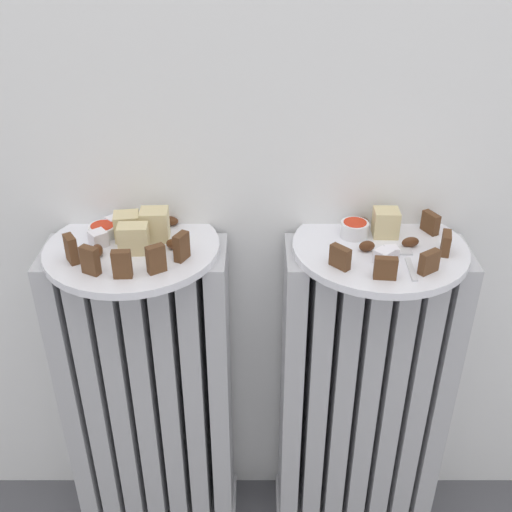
{
  "coord_description": "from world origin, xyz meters",
  "views": [
    {
      "loc": [
        -0.0,
        -0.54,
        1.09
      ],
      "look_at": [
        0.0,
        0.28,
        0.61
      ],
      "focal_mm": 42.76,
      "sensor_mm": 36.0,
      "label": 1
    }
  ],
  "objects": [
    {
      "name": "radiator_left",
      "position": [
        -0.19,
        0.28,
        0.3
      ],
      "size": [
        0.3,
        0.12,
        0.61
      ],
      "color": "#B2B2B7",
      "rests_on": "ground_plane"
    },
    {
      "name": "radiator_right",
      "position": [
        0.19,
        0.28,
        0.3
      ],
      "size": [
        0.3,
        0.12,
        0.61
      ],
      "color": "#B2B2B7",
      "rests_on": "ground_plane"
    },
    {
      "name": "plate_left",
      "position": [
        -0.19,
        0.28,
        0.62
      ],
      "size": [
        0.27,
        0.27,
        0.01
      ],
      "primitive_type": "cylinder",
      "color": "white",
      "rests_on": "radiator_left"
    },
    {
      "name": "plate_right",
      "position": [
        0.19,
        0.28,
        0.62
      ],
      "size": [
        0.27,
        0.27,
        0.01
      ],
      "primitive_type": "cylinder",
      "color": "white",
      "rests_on": "radiator_right"
    },
    {
      "name": "dark_cake_slice_left_0",
      "position": [
        -0.27,
        0.23,
        0.65
      ],
      "size": [
        0.02,
        0.03,
        0.04
      ],
      "primitive_type": "cube",
      "rotation": [
        0.0,
        0.0,
        -1.0
      ],
      "color": "#56351E",
      "rests_on": "plate_left"
    },
    {
      "name": "dark_cake_slice_left_1",
      "position": [
        -0.23,
        0.2,
        0.65
      ],
      "size": [
        0.03,
        0.02,
        0.04
      ],
      "primitive_type": "cube",
      "rotation": [
        0.0,
        0.0,
        -0.48
      ],
      "color": "#56351E",
      "rests_on": "plate_left"
    },
    {
      "name": "dark_cake_slice_left_2",
      "position": [
        -0.19,
        0.19,
        0.65
      ],
      "size": [
        0.03,
        0.01,
        0.04
      ],
      "primitive_type": "cube",
      "rotation": [
        0.0,
        0.0,
        0.04
      ],
      "color": "#56351E",
      "rests_on": "plate_left"
    },
    {
      "name": "dark_cake_slice_left_3",
      "position": [
        -0.14,
        0.2,
        0.65
      ],
      "size": [
        0.03,
        0.02,
        0.04
      ],
      "primitive_type": "cube",
      "rotation": [
        0.0,
        0.0,
        0.57
      ],
      "color": "#56351E",
      "rests_on": "plate_left"
    },
    {
      "name": "dark_cake_slice_left_4",
      "position": [
        -0.11,
        0.24,
        0.65
      ],
      "size": [
        0.02,
        0.03,
        0.04
      ],
      "primitive_type": "cube",
      "rotation": [
        0.0,
        0.0,
        1.09
      ],
      "color": "#56351E",
      "rests_on": "plate_left"
    },
    {
      "name": "marble_cake_slice_left_0",
      "position": [
        -0.16,
        0.3,
        0.65
      ],
      "size": [
        0.04,
        0.04,
        0.05
      ],
      "primitive_type": "cube",
      "rotation": [
        0.0,
        0.0,
        0.04
      ],
      "color": "beige",
      "rests_on": "plate_left"
    },
    {
      "name": "marble_cake_slice_left_1",
      "position": [
        -0.2,
        0.3,
        0.65
      ],
      "size": [
        0.04,
        0.04,
        0.04
      ],
      "primitive_type": "cube",
      "rotation": [
        0.0,
        0.0,
        0.14
      ],
      "color": "beige",
      "rests_on": "plate_left"
    },
    {
      "name": "marble_cake_slice_left_2",
      "position": [
        -0.18,
        0.26,
        0.65
      ],
      "size": [
        0.05,
        0.03,
        0.04
      ],
      "primitive_type": "cube",
      "rotation": [
        0.0,
        0.0,
        0.06
      ],
      "color": "beige",
      "rests_on": "plate_left"
    },
    {
      "name": "turkish_delight_left_0",
      "position": [
        -0.24,
        0.28,
        0.64
      ],
      "size": [
        0.03,
        0.03,
        0.02
      ],
      "primitive_type": "cube",
      "rotation": [
        0.0,
        0.0,
        0.67
      ],
      "color": "white",
      "rests_on": "plate_left"
    },
    {
      "name": "turkish_delight_left_1",
      "position": [
        -0.23,
        0.33,
        0.64
      ],
      "size": [
        0.03,
        0.03,
        0.02
      ],
      "primitive_type": "cube",
      "rotation": [
        0.0,
        0.0,
        0.78
      ],
      "color": "white",
      "rests_on": "plate_left"
    },
    {
      "name": "turkish_delight_left_2",
      "position": [
        -0.18,
        0.33,
        0.64
      ],
      "size": [
        0.03,
        0.03,
        0.02
      ],
      "primitive_type": "cube",
      "rotation": [
        0.0,
        0.0,
        0.16
      ],
      "color": "white",
      "rests_on": "plate_left"
    },
    {
      "name": "medjool_date_left_0",
      "position": [
        -0.14,
        0.35,
        0.63
      ],
      "size": [
        0.03,
        0.03,
        0.01
      ],
      "primitive_type": "ellipsoid",
      "rotation": [
        0.0,
        0.0,
        2.89
      ],
      "color": "#4C2814",
      "rests_on": "plate_left"
    },
    {
      "name": "medjool_date_left_1",
      "position": [
        -0.12,
        0.27,
        0.63
      ],
      "size": [
        0.03,
        0.03,
        0.02
      ],
      "primitive_type": "ellipsoid",
      "rotation": [
        0.0,
        0.0,
        2.66
      ],
      "color": "#4C2814",
      "rests_on": "plate_left"
    },
    {
      "name": "medjool_date_left_2",
      "position": [
        -0.2,
        0.37,
        0.63
      ],
      "size": [
        0.03,
        0.02,
        0.02
      ],
      "primitive_type": "ellipsoid",
      "rotation": [
        0.0,
        0.0,
        0.29
      ],
      "color": "#4C2814",
      "rests_on": "plate_left"
    },
    {
      "name": "medjool_date_left_3",
      "position": [
        -0.24,
        0.25,
        0.63
      ],
      "size": [
        0.02,
        0.03,
        0.02
      ],
      "primitive_type": "ellipsoid",
      "rotation": [
        0.0,
        0.0,
        1.77
      ],
      "color": "#4C2814",
      "rests_on": "plate_left"
    },
    {
      "name": "jam_bowl_left",
      "position": [
        -0.24,
        0.31,
        0.64
      ],
      "size": [
        0.04,
        0.04,
        0.02
      ],
      "color": "white",
      "rests_on": "plate_left"
    },
    {
      "name": "dark_cake_slice_right_0",
      "position": [
        0.12,
        0.21,
        0.64
      ],
      "size": [
        0.03,
        0.03,
        0.03
      ],
      "primitive_type": "cube",
      "rotation": [
        0.0,
        0.0,
        -0.82
      ],
      "color": "#56351E",
      "rests_on": "plate_right"
    },
    {
      "name": "dark_cake_slice_right_1",
      "position": [
        0.18,
        0.18,
        0.64
      ],
      "size": [
        0.03,
        0.02,
        0.03
      ],
      "primitive_type": "cube",
      "rotation": [
        0.0,
        0.0,
        -0.11
      ],
      "color": "#56351E",
      "rests_on": "plate_right"
    },
    {
      "name": "dark_cake_slice_right_2",
      "position": [
        0.25,
        0.2,
        0.64
      ],
      "size": [
        0.03,
        0.03,
        0.03
      ],
      "primitive_type": "cube",
      "rotation": [
        0.0,
        0.0,
        0.6
      ],
      "color": "#56351E",
      "rests_on": "plate_right"
    },
    {
      "name": "dark_cake_slice_right_3",
      "position": [
        0.28,
        0.26,
        0.64
      ],
      "size": [
        0.02,
        0.03,
        0.03
      ],
      "primitive_type": "cube",
      "rotation": [
        0.0,
        0.0,
        1.32
      ],
      "color": "#56351E",
      "rests_on": "plate_right"
    },
    {
      "name": "dark_cake_slice_right_4",
      "position": [
        0.28,
        0.32,
        0.64
      ],
      "size": [
        0.03,
        0.03,
        0.03
      ],
      "primitive_type": "cube",
      "rotation": [
        0.0,
        0.0,
        2.03
      ],
      "color": "#56351E",
      "rests_on": "plate_right"
    },
    {
      "name": "marble_cake_slice_right_0",
      "position": [
        0.2,
        0.31,
        0.65
      ],
      "size": [
        0.04,
        0.04,
        0.04
      ],
      "primitive_type": "cube",
      "rotation": [
        0.0,
        0.0,
        -0.02
      ],
      "color": "beige",
      "rests_on": "plate_right"
    },
    {
      "name": "turkish_delight_right_0",
      "position": [
        0.2,
        0.24,
        0.64
      ],
      "size": [
        0.02,
        0.02,
        0.02
      ],
      "primitive_type": "cube",
      "rotation": [
        0.0,
        0.0,
        0.15
      ],
      "color": "white",
      "rests_on": "plate_right"
    },
    {
      "name": "turkish_delight_right_1",
      "position": [
        0.19,
        0.23,
        0.64
      ],
      "size": [
        0.03,
        0.03,
        0.02
      ],
      "primitive_type": "cube",
      "rotation": [
        0.0,
        0.0,
        0.74
      ],
      "color": "white",
      "rests_on": "plate_right"
    },
    {
      "name": "medjool_date_right_0",
      "position": [
        0.24,
        0.27,
        0.63
      ],
      "size": [
        0.03,
        0.02,
        0.02
      ],
      "primitive_type": "ellipsoid",
      "rotation": [
        0.0,
        0.0,
        0.25
      ],
      "color": "#4C2814",
      "rests_on": "plate_right"
    },
    {
      "name": "medjool_date_right_1",
      "position": [
        0.17,
        0.26,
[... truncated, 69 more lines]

